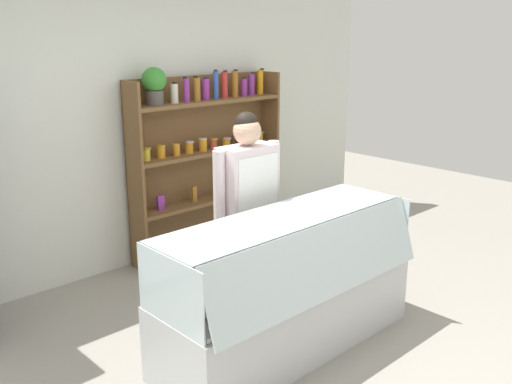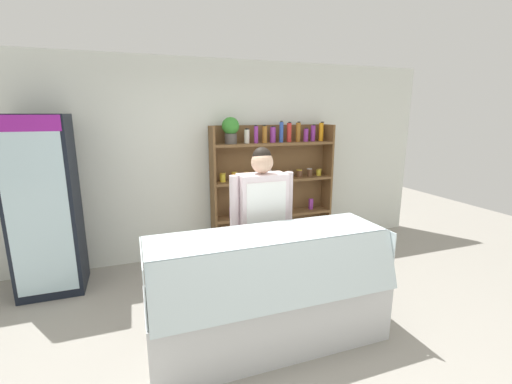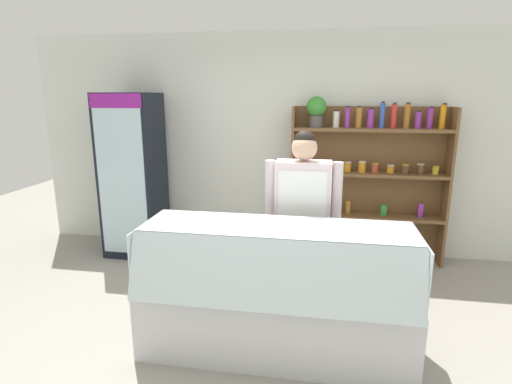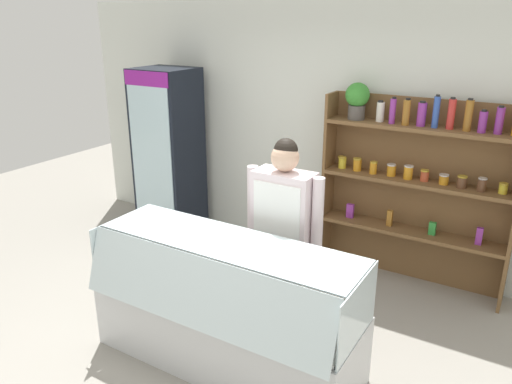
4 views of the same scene
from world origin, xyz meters
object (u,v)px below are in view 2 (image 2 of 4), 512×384
at_px(deli_display_case, 268,310).
at_px(shop_clerk, 262,214).
at_px(drinks_fridge, 45,206).
at_px(shelving_unit, 269,178).

xyz_separation_m(deli_display_case, shop_clerk, (0.17, 0.60, 0.68)).
height_order(drinks_fridge, deli_display_case, drinks_fridge).
xyz_separation_m(drinks_fridge, shelving_unit, (2.78, 0.28, 0.09)).
xyz_separation_m(shelving_unit, shop_clerk, (-0.64, -1.40, -0.09)).
bearing_deg(deli_display_case, shelving_unit, 67.95).
bearing_deg(shelving_unit, shop_clerk, -114.68).
xyz_separation_m(drinks_fridge, shop_clerk, (2.14, -1.11, 0.00)).
distance_m(drinks_fridge, deli_display_case, 2.70).
relative_size(shelving_unit, shop_clerk, 1.16).
bearing_deg(shop_clerk, shelving_unit, 65.32).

